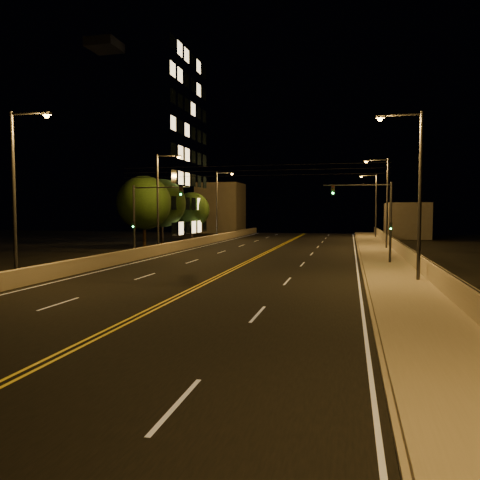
% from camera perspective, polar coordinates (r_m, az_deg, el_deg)
% --- Properties ---
extents(road, '(18.00, 120.00, 0.02)m').
position_cam_1_polar(road, '(29.09, -2.94, -4.61)').
color(road, black).
rests_on(road, ground).
extents(sidewalk, '(3.60, 120.00, 0.30)m').
position_cam_1_polar(sidewalk, '(28.07, 18.82, -4.80)').
color(sidewalk, gray).
rests_on(sidewalk, ground).
extents(curb, '(0.14, 120.00, 0.15)m').
position_cam_1_polar(curb, '(27.96, 14.99, -4.92)').
color(curb, gray).
rests_on(curb, ground).
extents(parapet_wall, '(0.30, 120.00, 1.00)m').
position_cam_1_polar(parapet_wall, '(28.20, 22.19, -3.51)').
color(parapet_wall, '#AC9F8F').
rests_on(parapet_wall, sidewalk).
extents(jersey_barrier, '(0.45, 120.00, 0.97)m').
position_cam_1_polar(jersey_barrier, '(32.97, -19.13, -3.00)').
color(jersey_barrier, '#AC9F8F').
rests_on(jersey_barrier, ground).
extents(distant_building_right, '(6.00, 10.00, 5.39)m').
position_cam_1_polar(distant_building_right, '(76.36, 19.62, 2.26)').
color(distant_building_right, slate).
rests_on(distant_building_right, ground).
extents(distant_building_left, '(8.00, 8.00, 9.38)m').
position_cam_1_polar(distant_building_left, '(89.46, -2.35, 3.90)').
color(distant_building_left, slate).
rests_on(distant_building_left, ground).
extents(parapet_rail, '(0.06, 120.00, 0.06)m').
position_cam_1_polar(parapet_rail, '(28.14, 22.22, -2.43)').
color(parapet_rail, black).
rests_on(parapet_rail, parapet_wall).
extents(lane_markings, '(17.32, 116.00, 0.00)m').
position_cam_1_polar(lane_markings, '(29.02, -2.98, -4.60)').
color(lane_markings, silver).
rests_on(lane_markings, road).
extents(streetlight_1, '(2.55, 0.28, 9.61)m').
position_cam_1_polar(streetlight_1, '(27.83, 20.57, 6.18)').
color(streetlight_1, '#2D2D33').
rests_on(streetlight_1, ground).
extents(streetlight_2, '(2.55, 0.28, 9.61)m').
position_cam_1_polar(streetlight_2, '(51.10, 17.23, 4.94)').
color(streetlight_2, '#2D2D33').
rests_on(streetlight_2, ground).
extents(streetlight_3, '(2.55, 0.28, 9.61)m').
position_cam_1_polar(streetlight_3, '(72.70, 16.05, 4.50)').
color(streetlight_3, '#2D2D33').
rests_on(streetlight_3, ground).
extents(streetlight_4, '(2.55, 0.28, 9.61)m').
position_cam_1_polar(streetlight_4, '(28.84, -25.47, 5.96)').
color(streetlight_4, '#2D2D33').
rests_on(streetlight_4, ground).
extents(streetlight_5, '(2.55, 0.28, 9.61)m').
position_cam_1_polar(streetlight_5, '(46.20, -9.70, 5.22)').
color(streetlight_5, '#2D2D33').
rests_on(streetlight_5, ground).
extents(streetlight_6, '(2.55, 0.28, 9.61)m').
position_cam_1_polar(streetlight_6, '(65.80, -2.62, 4.75)').
color(streetlight_6, '#2D2D33').
rests_on(streetlight_6, ground).
extents(traffic_signal_right, '(5.11, 0.31, 6.30)m').
position_cam_1_polar(traffic_signal_right, '(36.58, 16.38, 3.14)').
color(traffic_signal_right, '#2D2D33').
rests_on(traffic_signal_right, ground).
extents(traffic_signal_left, '(5.11, 0.31, 6.30)m').
position_cam_1_polar(traffic_signal_left, '(40.23, -11.55, 3.24)').
color(traffic_signal_left, '#2D2D33').
rests_on(traffic_signal_left, ground).
extents(overhead_wires, '(22.00, 0.03, 0.83)m').
position_cam_1_polar(overhead_wires, '(38.15, 1.04, 8.46)').
color(overhead_wires, black).
extents(building_tower, '(24.00, 15.00, 26.88)m').
position_cam_1_polar(building_tower, '(66.99, -16.00, 10.90)').
color(building_tower, slate).
rests_on(building_tower, ground).
extents(tree_0, '(5.88, 5.88, 7.97)m').
position_cam_1_polar(tree_0, '(52.09, -11.61, 4.45)').
color(tree_0, black).
rests_on(tree_0, ground).
extents(tree_1, '(5.99, 5.99, 8.11)m').
position_cam_1_polar(tree_1, '(58.88, -9.52, 4.45)').
color(tree_1, black).
rests_on(tree_1, ground).
extents(tree_2, '(5.03, 5.03, 6.81)m').
position_cam_1_polar(tree_2, '(66.72, -5.89, 3.66)').
color(tree_2, black).
rests_on(tree_2, ground).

